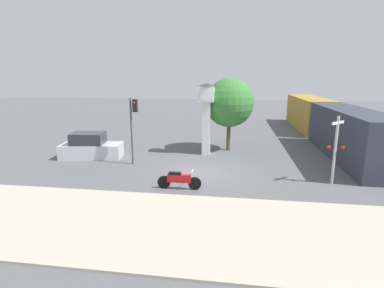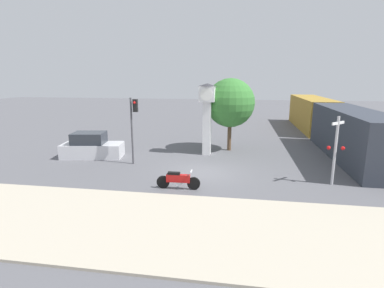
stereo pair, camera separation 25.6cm
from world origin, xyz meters
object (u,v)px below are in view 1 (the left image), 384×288
clock_tower (206,108)px  freight_train (325,121)px  railroad_crossing_signal (335,148)px  motorcycle (179,180)px  parked_car (91,147)px  traffic_light (133,119)px  street_tree (229,103)px

clock_tower → freight_train: size_ratio=0.21×
clock_tower → railroad_crossing_signal: 9.18m
motorcycle → railroad_crossing_signal: railroad_crossing_signal is taller
motorcycle → parked_car: (-7.37, 5.15, 0.27)m
railroad_crossing_signal → parked_car: 15.75m
traffic_light → railroad_crossing_signal: bearing=-9.9°
freight_train → parked_car: size_ratio=5.63×
traffic_light → railroad_crossing_signal: (11.72, -2.04, -0.98)m
traffic_light → railroad_crossing_signal: 11.94m
motorcycle → traffic_light: traffic_light is taller
traffic_light → motorcycle: bearing=-47.0°
railroad_crossing_signal → street_tree: 9.12m
freight_train → traffic_light: bearing=-144.9°
clock_tower → railroad_crossing_signal: size_ratio=1.41×
freight_train → parked_car: bearing=-153.5°
traffic_light → street_tree: 7.71m
freight_train → street_tree: (-8.59, -5.39, 1.99)m
clock_tower → motorcycle: bearing=-95.1°
clock_tower → parked_car: (-8.02, -2.11, -2.68)m
traffic_light → parked_car: 4.43m
clock_tower → parked_car: size_ratio=1.17×
railroad_crossing_signal → clock_tower: bearing=144.2°
motorcycle → traffic_light: 6.01m
motorcycle → street_tree: size_ratio=0.41×
traffic_light → street_tree: street_tree is taller
street_tree → clock_tower: bearing=-135.7°
motorcycle → parked_car: size_ratio=0.51×
parked_car → traffic_light: bearing=-26.9°
clock_tower → railroad_crossing_signal: bearing=-35.8°
motorcycle → parked_car: parked_car is taller
freight_train → traffic_light: traffic_light is taller
parked_car → motorcycle: bearing=-44.2°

